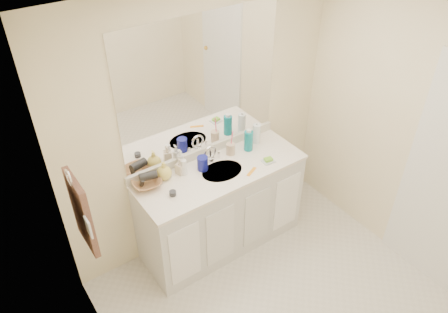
% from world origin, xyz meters
% --- Properties ---
extents(ceiling, '(2.60, 2.60, 0.02)m').
position_xyz_m(ceiling, '(0.00, 0.00, 2.40)').
color(ceiling, white).
rests_on(ceiling, wall_back).
extents(wall_back, '(2.60, 0.02, 2.40)m').
position_xyz_m(wall_back, '(0.00, 1.30, 1.20)').
color(wall_back, '#FEF0C7').
rests_on(wall_back, floor).
extents(wall_left, '(0.02, 2.60, 2.40)m').
position_xyz_m(wall_left, '(-1.30, 0.00, 1.20)').
color(wall_left, '#FEF0C7').
rests_on(wall_left, floor).
extents(wall_right, '(0.02, 2.60, 2.40)m').
position_xyz_m(wall_right, '(1.30, 0.00, 1.20)').
color(wall_right, '#FEF0C7').
rests_on(wall_right, floor).
extents(vanity_cabinet, '(1.50, 0.55, 0.85)m').
position_xyz_m(vanity_cabinet, '(0.00, 1.02, 0.42)').
color(vanity_cabinet, silver).
rests_on(vanity_cabinet, floor).
extents(countertop, '(1.52, 0.57, 0.03)m').
position_xyz_m(countertop, '(0.00, 1.02, 0.86)').
color(countertop, white).
rests_on(countertop, vanity_cabinet).
extents(backsplash, '(1.52, 0.03, 0.08)m').
position_xyz_m(backsplash, '(0.00, 1.29, 0.92)').
color(backsplash, silver).
rests_on(backsplash, countertop).
extents(sink_basin, '(0.37, 0.37, 0.02)m').
position_xyz_m(sink_basin, '(0.00, 1.00, 0.87)').
color(sink_basin, beige).
rests_on(sink_basin, countertop).
extents(faucet, '(0.02, 0.02, 0.11)m').
position_xyz_m(faucet, '(0.00, 1.18, 0.94)').
color(faucet, silver).
rests_on(faucet, countertop).
extents(mirror, '(1.48, 0.01, 1.20)m').
position_xyz_m(mirror, '(0.00, 1.29, 1.56)').
color(mirror, white).
rests_on(mirror, wall_back).
extents(blue_mug, '(0.10, 0.10, 0.13)m').
position_xyz_m(blue_mug, '(-0.12, 1.12, 0.94)').
color(blue_mug, navy).
rests_on(blue_mug, countertop).
extents(tan_cup, '(0.10, 0.10, 0.11)m').
position_xyz_m(tan_cup, '(0.20, 1.16, 0.93)').
color(tan_cup, '#CAAF8E').
rests_on(tan_cup, countertop).
extents(toothbrush, '(0.01, 0.04, 0.19)m').
position_xyz_m(toothbrush, '(0.21, 1.16, 1.03)').
color(toothbrush, '#FF436F').
rests_on(toothbrush, tan_cup).
extents(mouthwash_bottle, '(0.11, 0.11, 0.19)m').
position_xyz_m(mouthwash_bottle, '(0.38, 1.13, 0.98)').
color(mouthwash_bottle, '#0B7784').
rests_on(mouthwash_bottle, countertop).
extents(clear_pump_bottle, '(0.08, 0.08, 0.19)m').
position_xyz_m(clear_pump_bottle, '(0.51, 1.18, 0.98)').
color(clear_pump_bottle, white).
rests_on(clear_pump_bottle, countertop).
extents(soap_dish, '(0.11, 0.09, 0.01)m').
position_xyz_m(soap_dish, '(0.41, 0.88, 0.89)').
color(soap_dish, silver).
rests_on(soap_dish, countertop).
extents(green_soap, '(0.08, 0.06, 0.02)m').
position_xyz_m(green_soap, '(0.41, 0.88, 0.90)').
color(green_soap, '#76BF2E').
rests_on(green_soap, soap_dish).
extents(orange_comb, '(0.13, 0.08, 0.01)m').
position_xyz_m(orange_comb, '(0.20, 0.85, 0.88)').
color(orange_comb, orange).
rests_on(orange_comb, countertop).
extents(dark_jar, '(0.07, 0.07, 0.04)m').
position_xyz_m(dark_jar, '(-0.50, 0.97, 0.90)').
color(dark_jar, '#2B2D31').
rests_on(dark_jar, countertop).
extents(extra_white_bottle, '(0.06, 0.06, 0.14)m').
position_xyz_m(extra_white_bottle, '(-0.29, 1.15, 0.95)').
color(extra_white_bottle, white).
rests_on(extra_white_bottle, countertop).
extents(soap_bottle_white, '(0.07, 0.07, 0.18)m').
position_xyz_m(soap_bottle_white, '(-0.26, 1.25, 0.97)').
color(soap_bottle_white, silver).
rests_on(soap_bottle_white, countertop).
extents(soap_bottle_cream, '(0.08, 0.09, 0.15)m').
position_xyz_m(soap_bottle_cream, '(-0.31, 1.18, 0.95)').
color(soap_bottle_cream, beige).
rests_on(soap_bottle_cream, countertop).
extents(soap_bottle_yellow, '(0.14, 0.14, 0.16)m').
position_xyz_m(soap_bottle_yellow, '(-0.45, 1.20, 0.96)').
color(soap_bottle_yellow, '#EAD55B').
rests_on(soap_bottle_yellow, countertop).
extents(wicker_basket, '(0.27, 0.27, 0.06)m').
position_xyz_m(wicker_basket, '(-0.61, 1.20, 0.91)').
color(wicker_basket, '#A26D41').
rests_on(wicker_basket, countertop).
extents(hair_dryer, '(0.16, 0.10, 0.07)m').
position_xyz_m(hair_dryer, '(-0.59, 1.20, 0.97)').
color(hair_dryer, black).
rests_on(hair_dryer, wicker_basket).
extents(towel_ring, '(0.01, 0.11, 0.11)m').
position_xyz_m(towel_ring, '(-1.27, 0.77, 1.55)').
color(towel_ring, silver).
rests_on(towel_ring, wall_left).
extents(hand_towel, '(0.04, 0.32, 0.55)m').
position_xyz_m(hand_towel, '(-1.25, 0.77, 1.25)').
color(hand_towel, '#492F27').
rests_on(hand_towel, towel_ring).
extents(switch_plate, '(0.01, 0.08, 0.13)m').
position_xyz_m(switch_plate, '(-1.27, 0.57, 1.30)').
color(switch_plate, silver).
rests_on(switch_plate, wall_left).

